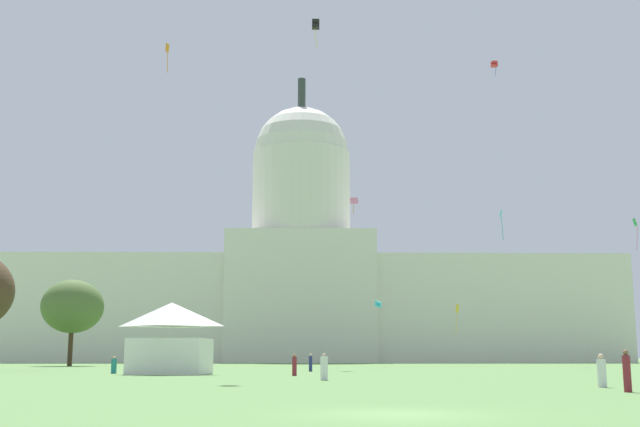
{
  "coord_description": "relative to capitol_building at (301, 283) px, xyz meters",
  "views": [
    {
      "loc": [
        -2.57,
        -21.72,
        1.55
      ],
      "look_at": [
        -0.13,
        109.08,
        25.04
      ],
      "focal_mm": 44.45,
      "sensor_mm": 36.0,
      "label": 1
    }
  ],
  "objects": [
    {
      "name": "person_navy_front_center",
      "position": [
        1.53,
        -98.53,
        -16.77
      ],
      "size": [
        0.38,
        0.38,
        1.73
      ],
      "rotation": [
        0.0,
        0.0,
        1.43
      ],
      "color": "navy",
      "rests_on": "ground_plane"
    },
    {
      "name": "person_teal_aisle_center",
      "position": [
        -15.54,
        -107.12,
        -16.93
      ],
      "size": [
        0.52,
        0.52,
        1.48
      ],
      "rotation": [
        0.0,
        0.0,
        3.01
      ],
      "color": "#1E757A",
      "rests_on": "ground_plane"
    },
    {
      "name": "person_teal_lawn_far_right",
      "position": [
        -14.33,
        -98.17,
        -16.87
      ],
      "size": [
        0.43,
        0.43,
        1.55
      ],
      "rotation": [
        0.0,
        0.0,
        3.48
      ],
      "color": "#1E757A",
      "rests_on": "ground_plane"
    },
    {
      "name": "kite_orange_mid",
      "position": [
        -13.86,
        -96.53,
        15.98
      ],
      "size": [
        0.35,
        0.57,
        3.26
      ],
      "rotation": [
        0.0,
        0.0,
        3.53
      ],
      "color": "orange"
    },
    {
      "name": "person_navy_edge_east",
      "position": [
        -14.4,
        -99.65,
        -16.82
      ],
      "size": [
        0.5,
        0.5,
        1.68
      ],
      "rotation": [
        0.0,
        0.0,
        3.39
      ],
      "color": "navy",
      "rests_on": "ground_plane"
    },
    {
      "name": "kite_red_high",
      "position": [
        33.1,
        -49.46,
        32.85
      ],
      "size": [
        1.06,
        1.08,
        2.63
      ],
      "rotation": [
        0.0,
        0.0,
        0.16
      ],
      "color": "red"
    },
    {
      "name": "kite_pink_mid",
      "position": [
        7.07,
        -79.93,
        2.93
      ],
      "size": [
        1.11,
        0.52,
        2.2
      ],
      "rotation": [
        0.0,
        0.0,
        5.9
      ],
      "color": "pink"
    },
    {
      "name": "person_white_mid_center",
      "position": [
        15.6,
        -137.62,
        -16.85
      ],
      "size": [
        0.53,
        0.53,
        1.63
      ],
      "rotation": [
        0.0,
        0.0,
        2.89
      ],
      "color": "silver",
      "rests_on": "ground_plane"
    },
    {
      "name": "kite_black_high",
      "position": [
        2.33,
        -72.71,
        29.62
      ],
      "size": [
        1.04,
        1.05,
        4.06
      ],
      "rotation": [
        0.0,
        0.0,
        6.27
      ],
      "color": "black"
    },
    {
      "name": "kite_cyan_low",
      "position": [
        11.47,
        -63.17,
        -8.8
      ],
      "size": [
        1.09,
        1.07,
        1.03
      ],
      "rotation": [
        0.0,
        0.0,
        1.06
      ],
      "color": "#33BCDB"
    },
    {
      "name": "ground_plane",
      "position": [
        3.55,
        -155.32,
        -17.58
      ],
      "size": [
        800.0,
        800.0,
        0.0
      ],
      "primitive_type": "plane",
      "color": "#567F42"
    },
    {
      "name": "person_white_near_tree_east",
      "position": [
        2.2,
        -125.92,
        -16.81
      ],
      "size": [
        0.67,
        0.67,
        1.7
      ],
      "rotation": [
        0.0,
        0.0,
        3.97
      ],
      "color": "silver",
      "rests_on": "ground_plane"
    },
    {
      "name": "tree_west_mid",
      "position": [
        -33.71,
        -57.89,
        -8.87
      ],
      "size": [
        12.17,
        11.86,
        12.7
      ],
      "color": "#42301E",
      "rests_on": "ground_plane"
    },
    {
      "name": "event_tent",
      "position": [
        -10.22,
        -110.19,
        -14.64
      ],
      "size": [
        7.09,
        5.75,
        5.92
      ],
      "rotation": [
        0.0,
        0.0,
        -0.14
      ],
      "color": "white",
      "rests_on": "ground_plane"
    },
    {
      "name": "person_maroon_front_left",
      "position": [
        14.75,
        -142.83,
        -16.74
      ],
      "size": [
        0.45,
        0.45,
        1.79
      ],
      "rotation": [
        0.0,
        0.0,
        5.2
      ],
      "color": "maroon",
      "rests_on": "ground_plane"
    },
    {
      "name": "person_maroon_lawn_far_left",
      "position": [
        0.17,
        -114.76,
        -16.81
      ],
      "size": [
        0.49,
        0.49,
        1.67
      ],
      "rotation": [
        0.0,
        0.0,
        5.71
      ],
      "color": "maroon",
      "rests_on": "ground_plane"
    },
    {
      "name": "kite_turquoise_mid",
      "position": [
        25.62,
        -79.52,
        0.89
      ],
      "size": [
        0.37,
        0.67,
        3.88
      ],
      "rotation": [
        0.0,
        0.0,
        3.94
      ],
      "color": "teal"
    },
    {
      "name": "kite_green_low",
      "position": [
        37.48,
        -91.42,
        -2.1
      ],
      "size": [
        0.45,
        0.73,
        3.67
      ],
      "rotation": [
        0.0,
        0.0,
        3.87
      ],
      "color": "green"
    },
    {
      "name": "capitol_building",
      "position": [
        0.0,
        0.0,
        0.0
      ],
      "size": [
        140.96,
        23.43,
        65.43
      ],
      "color": "silver",
      "rests_on": "ground_plane"
    },
    {
      "name": "kite_gold_low",
      "position": [
        24.3,
        -55.39,
        -9.43
      ],
      "size": [
        0.73,
        0.57,
        4.52
      ],
      "rotation": [
        0.0,
        0.0,
        3.17
      ],
      "color": "gold"
    }
  ]
}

